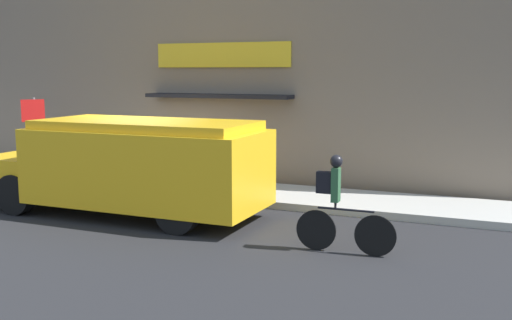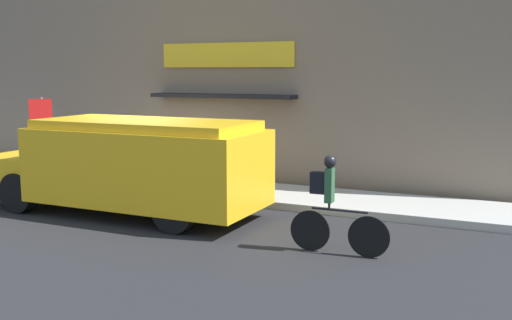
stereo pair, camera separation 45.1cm
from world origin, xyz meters
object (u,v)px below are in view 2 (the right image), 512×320
school_bus (131,164)px  stop_sign_post (42,123)px  cyclist (332,207)px  trash_bin (131,158)px

school_bus → stop_sign_post: size_ratio=2.98×
cyclist → trash_bin: bearing=148.3°
school_bus → cyclist: bearing=-10.2°
cyclist → stop_sign_post: stop_sign_post is taller
school_bus → trash_bin: school_bus is taller
stop_sign_post → trash_bin: bearing=22.5°
cyclist → school_bus: bearing=168.0°
school_bus → cyclist: (4.66, -0.87, -0.27)m
stop_sign_post → cyclist: bearing=-18.8°
school_bus → stop_sign_post: stop_sign_post is taller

